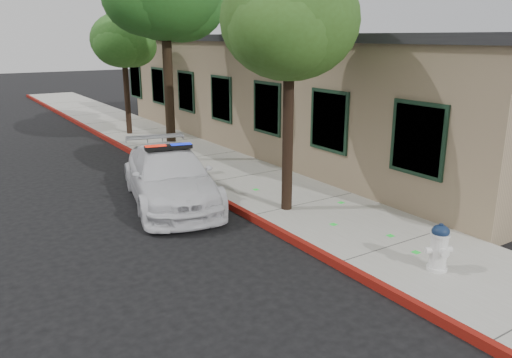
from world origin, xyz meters
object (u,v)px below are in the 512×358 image
object	(u,v)px
street_tree_near	(290,26)
street_tree_far	(124,43)
fire_hydrant	(439,247)
police_car	(170,176)
clapboard_building	(313,91)

from	to	relation	value
street_tree_near	street_tree_far	world-z (taller)	street_tree_near
fire_hydrant	street_tree_far	distance (m)	16.04
police_car	street_tree_near	world-z (taller)	street_tree_near
clapboard_building	police_car	xyz separation A→B (m)	(-7.69, -3.71, -1.41)
police_car	fire_hydrant	world-z (taller)	police_car
clapboard_building	street_tree_far	bearing A→B (deg)	135.01
fire_hydrant	street_tree_near	world-z (taller)	street_tree_near
police_car	fire_hydrant	size ratio (longest dim) A/B	5.98
police_car	street_tree_far	world-z (taller)	street_tree_far
fire_hydrant	police_car	bearing A→B (deg)	134.08
police_car	street_tree_far	distance (m)	10.00
fire_hydrant	street_tree_near	distance (m)	5.61
street_tree_near	street_tree_far	xyz separation A→B (m)	(0.18, 11.57, -0.47)
clapboard_building	street_tree_near	distance (m)	8.61
fire_hydrant	street_tree_far	xyz separation A→B (m)	(-0.09, 15.69, 3.32)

